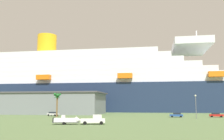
# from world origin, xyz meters

# --- Properties ---
(ground_plane) EXTENTS (600.00, 600.00, 0.00)m
(ground_plane) POSITION_xyz_m (0.00, 30.00, 0.00)
(ground_plane) COLOR #567042
(cruise_ship) EXTENTS (243.72, 40.63, 56.50)m
(cruise_ship) POSITION_xyz_m (-19.90, 72.44, 15.23)
(cruise_ship) COLOR #1E2D4C
(cruise_ship) RESTS_ON ground_plane
(terminal_building) EXTENTS (52.28, 25.91, 9.99)m
(terminal_building) POSITION_xyz_m (-30.87, 31.77, 5.02)
(terminal_building) COLOR slate
(terminal_building) RESTS_ON ground_plane
(pickup_truck) EXTENTS (5.87, 3.07, 2.20)m
(pickup_truck) POSITION_xyz_m (3.53, -24.53, 1.04)
(pickup_truck) COLOR white
(pickup_truck) RESTS_ON ground_plane
(small_boat_on_trailer) EXTENTS (7.16, 2.80, 2.15)m
(small_boat_on_trailer) POSITION_xyz_m (-2.32, -25.60, 0.97)
(small_boat_on_trailer) COLOR #595960
(small_boat_on_trailer) RESTS_ON ground_plane
(palm_tree) EXTENTS (2.97, 3.07, 8.61)m
(palm_tree) POSITION_xyz_m (-16.89, 5.31, 6.76)
(palm_tree) COLOR brown
(palm_tree) RESTS_ON ground_plane
(street_lamp) EXTENTS (0.56, 0.56, 7.57)m
(street_lamp) POSITION_xyz_m (30.85, 1.56, 4.97)
(street_lamp) COLOR slate
(street_lamp) RESTS_ON ground_plane
(parked_car_silver_sedan) EXTENTS (4.79, 2.82, 1.58)m
(parked_car_silver_sedan) POSITION_xyz_m (-21.25, 12.75, 0.83)
(parked_car_silver_sedan) COLOR silver
(parked_car_silver_sedan) RESTS_ON ground_plane
(parked_car_blue_suv) EXTENTS (4.56, 2.24, 1.58)m
(parked_car_blue_suv) POSITION_xyz_m (25.49, 9.60, 0.83)
(parked_car_blue_suv) COLOR #264C99
(parked_car_blue_suv) RESTS_ON ground_plane
(parked_car_red_hatchback) EXTENTS (4.78, 2.40, 1.58)m
(parked_car_red_hatchback) POSITION_xyz_m (39.34, 11.96, 0.83)
(parked_car_red_hatchback) COLOR red
(parked_car_red_hatchback) RESTS_ON ground_plane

